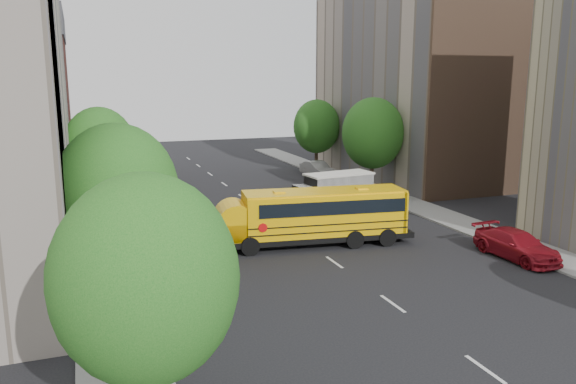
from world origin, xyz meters
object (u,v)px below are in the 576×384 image
street_tree_0 (146,279)px  safari_truck (334,190)px  parked_car_0 (173,285)px  street_tree_5 (317,126)px  parked_car_1 (137,204)px  parked_car_5 (318,169)px  parked_car_4 (346,181)px  street_tree_4 (373,133)px  school_bus (311,214)px  street_tree_1 (117,193)px  street_tree_2 (100,147)px  parked_car_3 (516,245)px

street_tree_0 → safari_truck: 28.53m
parked_car_0 → street_tree_5: bearing=-117.6°
parked_car_1 → parked_car_5: size_ratio=1.01×
street_tree_0 → parked_car_5: street_tree_0 is taller
street_tree_0 → parked_car_4: bearing=55.5°
safari_truck → parked_car_4: bearing=50.1°
street_tree_4 → school_bus: bearing=-131.0°
street_tree_0 → parked_car_0: 10.89m
street_tree_5 → parked_car_5: street_tree_5 is taller
street_tree_4 → street_tree_1: bearing=-140.7°
street_tree_1 → parked_car_5: 33.76m
parked_car_5 → school_bus: bearing=-120.1°
street_tree_0 → street_tree_2: bearing=90.0°
street_tree_0 → parked_car_4: street_tree_0 is taller
school_bus → parked_car_5: (9.54, 20.99, -1.07)m
safari_truck → street_tree_1: bearing=-147.6°
street_tree_4 → school_bus: street_tree_4 is taller
street_tree_1 → parked_car_4: bearing=44.2°
street_tree_5 → parked_car_3: street_tree_5 is taller
parked_car_0 → parked_car_1: 16.78m
school_bus → parked_car_1: 14.37m
safari_truck → parked_car_3: 14.77m
street_tree_1 → street_tree_2: street_tree_1 is taller
parked_car_3 → parked_car_5: size_ratio=1.10×
street_tree_4 → street_tree_5: size_ratio=1.08×
parked_car_3 → street_tree_5: bearing=84.5°
school_bus → parked_car_1: bearing=136.0°
street_tree_4 → parked_car_1: size_ratio=1.69×
parked_car_4 → parked_car_0: bearing=-133.4°
street_tree_0 → street_tree_4: street_tree_4 is taller
street_tree_1 → parked_car_1: size_ratio=1.65×
street_tree_2 → parked_car_1: 4.78m
street_tree_5 → parked_car_4: bearing=-98.0°
street_tree_2 → parked_car_4: bearing=5.6°
safari_truck → parked_car_5: safari_truck is taller
street_tree_2 → parked_car_0: size_ratio=2.02×
safari_truck → parked_car_5: 13.88m
parked_car_3 → safari_truck: bearing=104.4°
safari_truck → parked_car_0: safari_truck is taller
parked_car_0 → parked_car_5: bearing=-119.1°
street_tree_2 → parked_car_5: size_ratio=1.62×
street_tree_0 → parked_car_3: street_tree_0 is taller
street_tree_0 → parked_car_0: bearing=78.0°
street_tree_1 → school_bus: bearing=26.1°
parked_car_3 → parked_car_4: parked_car_3 is taller
safari_truck → parked_car_0: (-14.11, -13.35, -0.79)m
street_tree_1 → safari_truck: (16.21, 13.26, -3.51)m
parked_car_1 → street_tree_5: bearing=-151.6°
school_bus → parked_car_4: 17.47m
safari_truck → parked_car_4: size_ratio=1.50×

